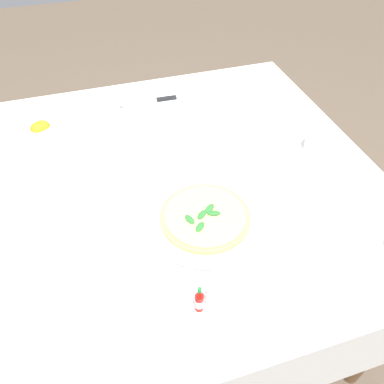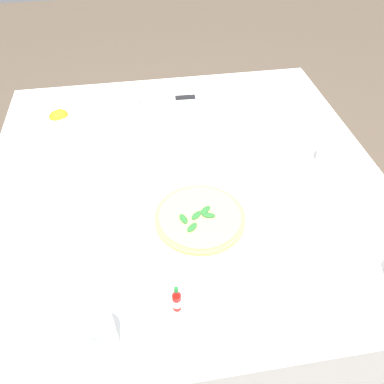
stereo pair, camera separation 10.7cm
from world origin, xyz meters
name	(u,v)px [view 1 (the left image)]	position (x,y,z in m)	size (l,w,h in m)	color
ground_plane	(184,296)	(0.00, 0.00, 0.00)	(8.00, 8.00, 0.00)	brown
dining_table	(181,202)	(0.00, 0.00, 0.61)	(1.20, 1.20, 0.73)	white
pizza_plate	(205,220)	(0.01, -0.20, 0.74)	(0.31, 0.31, 0.02)	white
pizza	(205,216)	(0.01, -0.20, 0.75)	(0.24, 0.24, 0.02)	#DBAD60
coffee_cup_far_right	(317,143)	(0.45, -0.02, 0.76)	(0.13, 0.13, 0.07)	white
coffee_cup_near_right	(111,100)	(-0.14, 0.45, 0.75)	(0.13, 0.13, 0.06)	white
water_glass_center_back	(129,347)	(-0.25, -0.50, 0.78)	(0.07, 0.07, 0.13)	white
napkin_folded	(179,100)	(0.11, 0.40, 0.74)	(0.22, 0.13, 0.02)	white
dinner_knife	(179,97)	(0.11, 0.40, 0.75)	(0.20, 0.03, 0.01)	silver
citrus_bowl	(42,131)	(-0.39, 0.32, 0.76)	(0.15, 0.15, 0.06)	white
hot_sauce_bottle	(199,301)	(-0.08, -0.44, 0.76)	(0.02, 0.02, 0.08)	#B7140F
salt_shaker	(210,295)	(-0.06, -0.43, 0.75)	(0.03, 0.03, 0.06)	white
pepper_shaker	(188,310)	(-0.11, -0.45, 0.75)	(0.03, 0.03, 0.06)	white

